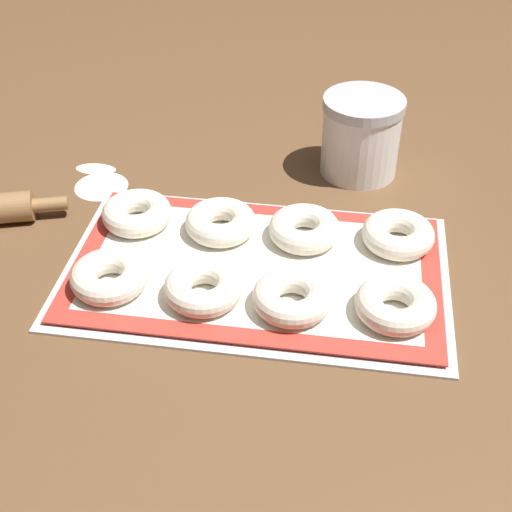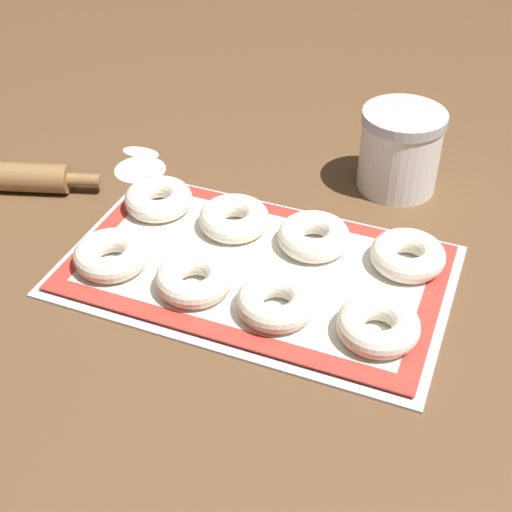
# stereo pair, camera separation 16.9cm
# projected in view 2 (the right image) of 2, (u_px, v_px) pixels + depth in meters

# --- Properties ---
(ground_plane) EXTENTS (2.80, 2.80, 0.00)m
(ground_plane) POSITION_uv_depth(u_px,v_px,m) (267.00, 278.00, 0.95)
(ground_plane) COLOR brown
(baking_tray) EXTENTS (0.51, 0.31, 0.01)m
(baking_tray) POSITION_uv_depth(u_px,v_px,m) (256.00, 270.00, 0.96)
(baking_tray) COLOR silver
(baking_tray) RESTS_ON ground_plane
(baking_mat) EXTENTS (0.49, 0.29, 0.00)m
(baking_mat) POSITION_uv_depth(u_px,v_px,m) (256.00, 267.00, 0.96)
(baking_mat) COLOR red
(baking_mat) RESTS_ON baking_tray
(bagel_front_far_left) EXTENTS (0.10, 0.10, 0.03)m
(bagel_front_far_left) POSITION_uv_depth(u_px,v_px,m) (111.00, 255.00, 0.95)
(bagel_front_far_left) COLOR silver
(bagel_front_far_left) RESTS_ON baking_mat
(bagel_front_mid_left) EXTENTS (0.10, 0.10, 0.03)m
(bagel_front_mid_left) POSITION_uv_depth(u_px,v_px,m) (194.00, 279.00, 0.91)
(bagel_front_mid_left) COLOR silver
(bagel_front_mid_left) RESTS_ON baking_mat
(bagel_front_mid_right) EXTENTS (0.10, 0.10, 0.03)m
(bagel_front_mid_right) POSITION_uv_depth(u_px,v_px,m) (276.00, 301.00, 0.88)
(bagel_front_mid_right) COLOR silver
(bagel_front_mid_right) RESTS_ON baking_mat
(bagel_front_far_right) EXTENTS (0.10, 0.10, 0.03)m
(bagel_front_far_right) POSITION_uv_depth(u_px,v_px,m) (378.00, 325.00, 0.84)
(bagel_front_far_right) COLOR silver
(bagel_front_far_right) RESTS_ON baking_mat
(bagel_back_far_left) EXTENTS (0.10, 0.10, 0.03)m
(bagel_back_far_left) POSITION_uv_depth(u_px,v_px,m) (158.00, 199.00, 1.05)
(bagel_back_far_left) COLOR silver
(bagel_back_far_left) RESTS_ON baking_mat
(bagel_back_mid_left) EXTENTS (0.10, 0.10, 0.03)m
(bagel_back_mid_left) POSITION_uv_depth(u_px,v_px,m) (234.00, 218.00, 1.01)
(bagel_back_mid_left) COLOR silver
(bagel_back_mid_left) RESTS_ON baking_mat
(bagel_back_mid_right) EXTENTS (0.10, 0.10, 0.03)m
(bagel_back_mid_right) POSITION_uv_depth(u_px,v_px,m) (314.00, 236.00, 0.98)
(bagel_back_mid_right) COLOR silver
(bagel_back_mid_right) RESTS_ON baking_mat
(bagel_back_far_right) EXTENTS (0.10, 0.10, 0.03)m
(bagel_back_far_right) POSITION_uv_depth(u_px,v_px,m) (408.00, 255.00, 0.95)
(bagel_back_far_right) COLOR silver
(bagel_back_far_right) RESTS_ON baking_mat
(flour_canister) EXTENTS (0.13, 0.13, 0.13)m
(flour_canister) POSITION_uv_depth(u_px,v_px,m) (400.00, 150.00, 1.09)
(flour_canister) COLOR white
(flour_canister) RESTS_ON ground_plane
(flour_patch_near) EXTENTS (0.08, 0.08, 0.00)m
(flour_patch_near) POSITION_uv_depth(u_px,v_px,m) (140.00, 169.00, 1.17)
(flour_patch_near) COLOR white
(flour_patch_near) RESTS_ON ground_plane
(flour_patch_far) EXTENTS (0.07, 0.03, 0.00)m
(flour_patch_far) POSITION_uv_depth(u_px,v_px,m) (141.00, 152.00, 1.21)
(flour_patch_far) COLOR white
(flour_patch_far) RESTS_ON ground_plane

